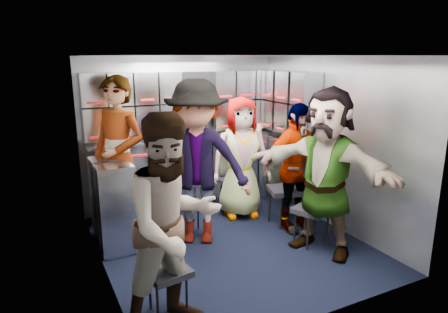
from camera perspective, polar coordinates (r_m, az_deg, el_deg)
name	(u,v)px	position (r m, az deg, el deg)	size (l,w,h in m)	color
floor	(231,244)	(4.70, 0.95, -12.33)	(3.00, 3.00, 0.00)	black
wall_back	(182,132)	(5.68, -6.02, 3.45)	(2.80, 0.04, 2.10)	#91979E
wall_left	(98,171)	(3.91, -17.51, -2.02)	(0.04, 3.00, 2.10)	#91979E
wall_right	(331,143)	(5.12, 15.05, 1.87)	(0.04, 3.00, 2.10)	#91979E
ceiling	(231,56)	(4.21, 1.07, 14.21)	(2.80, 3.00, 0.02)	silver
cart_bank_back	(188,174)	(5.62, -5.12, -2.47)	(2.68, 0.38, 0.99)	#A5AAB5
cart_bank_left	(113,204)	(4.64, -15.59, -6.57)	(0.38, 0.76, 0.99)	#A5AAB5
counter	(188,137)	(5.49, -5.24, 2.73)	(2.68, 0.42, 0.03)	#B6B9BE
locker_bank_back	(185,102)	(5.47, -5.58, 7.72)	(2.68, 0.28, 0.82)	#A5AAB5
locker_bank_right	(289,102)	(5.50, 9.31, 7.63)	(0.28, 1.00, 0.82)	#A5AAB5
right_cabinet	(291,175)	(5.61, 9.50, -2.57)	(0.28, 1.20, 1.00)	#A5AAB5
coffee_niche	(196,103)	(5.60, -4.06, 7.69)	(0.46, 0.16, 0.84)	black
red_latch_strip	(193,150)	(5.34, -4.42, 0.94)	(2.60, 0.02, 0.03)	red
jump_seat_near_left	(167,274)	(3.45, -8.09, -16.30)	(0.38, 0.37, 0.40)	black
jump_seat_mid_left	(192,206)	(4.80, -4.64, -7.12)	(0.45, 0.44, 0.40)	black
jump_seat_center	(234,183)	(5.51, 1.50, -3.77)	(0.43, 0.41, 0.45)	black
jump_seat_mid_right	(285,192)	(5.14, 8.77, -5.04)	(0.50, 0.49, 0.48)	black
jump_seat_near_right	(312,211)	(4.66, 12.45, -7.66)	(0.48, 0.47, 0.44)	black
attendant_standing	(119,159)	(4.71, -14.75, -0.39)	(0.69, 0.45, 1.90)	black
attendant_arc_a	(173,225)	(3.07, -7.33, -9.72)	(0.83, 0.65, 1.72)	black
attendant_arc_b	(197,163)	(4.46, -3.92, -0.99)	(1.20, 0.69, 1.86)	black
attendant_arc_c	(241,158)	(5.25, 2.45, -0.16)	(0.78, 0.51, 1.60)	black
attendant_arc_d	(295,168)	(4.89, 10.14, -1.62)	(0.92, 0.38, 1.57)	black
attendant_arc_e	(325,172)	(4.37, 14.28, -2.14)	(1.68, 0.53, 1.81)	black
bottle_left	(149,132)	(5.25, -10.66, 3.42)	(0.07, 0.07, 0.22)	white
bottle_mid	(165,130)	(5.31, -8.41, 3.81)	(0.07, 0.07, 0.25)	white
bottle_right	(258,123)	(5.91, 4.92, 4.82)	(0.06, 0.06, 0.23)	white
cup_left	(164,136)	(5.31, -8.60, 2.98)	(0.09, 0.09, 0.11)	beige
cup_right	(259,127)	(5.91, 4.97, 4.21)	(0.09, 0.09, 0.10)	beige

